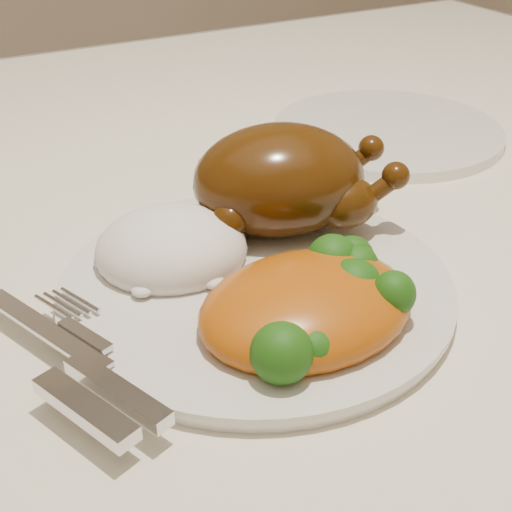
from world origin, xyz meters
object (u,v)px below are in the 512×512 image
dining_table (111,305)px  roast_chicken (284,180)px  dinner_plate (256,287)px  side_plate (387,131)px

dining_table → roast_chicken: size_ratio=9.10×
dinner_plate → side_plate: same height
dining_table → side_plate: size_ratio=6.63×
side_plate → roast_chicken: roast_chicken is taller
dinner_plate → side_plate: size_ratio=1.12×
dinner_plate → dining_table: bearing=107.0°
dining_table → dinner_plate: 0.22m
side_plate → dining_table: bearing=-177.7°
side_plate → roast_chicken: 0.25m
dinner_plate → side_plate: 0.33m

